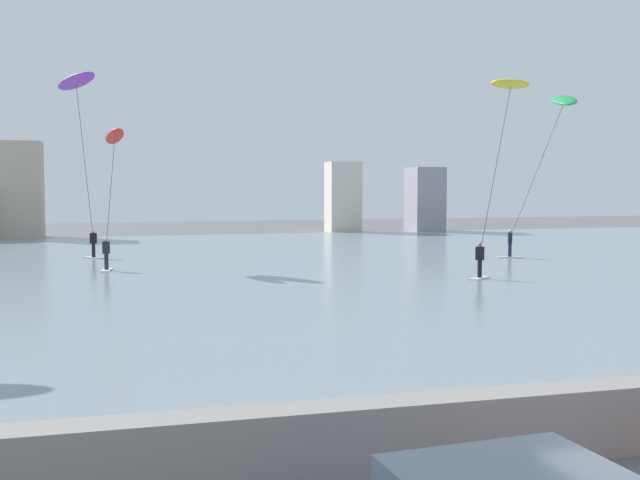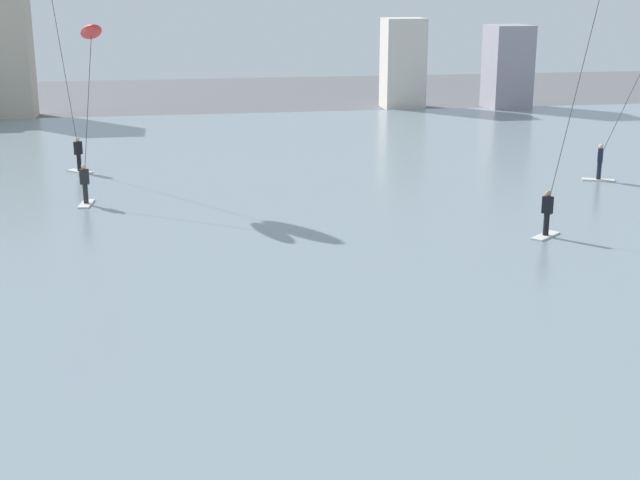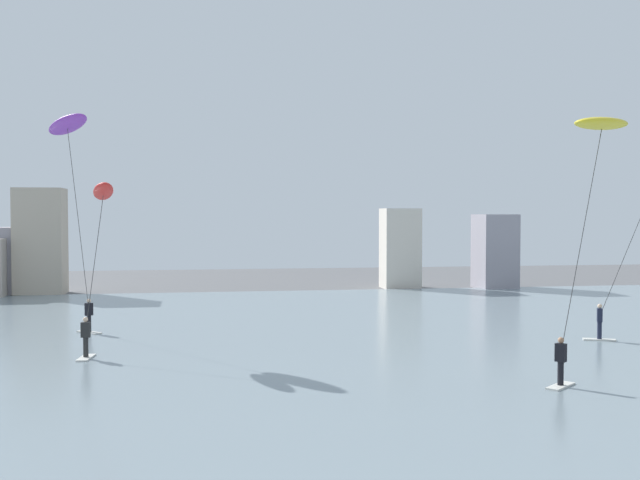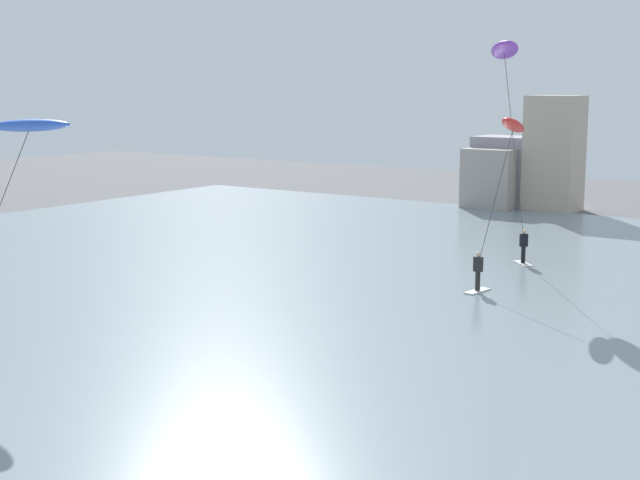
% 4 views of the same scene
% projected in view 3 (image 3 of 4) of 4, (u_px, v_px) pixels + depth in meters
% --- Properties ---
extents(water_bay, '(84.00, 52.00, 0.10)m').
position_uv_depth(water_bay, '(259.00, 361.00, 29.71)').
color(water_bay, gray).
rests_on(water_bay, ground).
extents(far_shore_buildings, '(40.88, 4.73, 7.64)m').
position_uv_depth(far_shore_buildings, '(166.00, 253.00, 55.52)').
color(far_shore_buildings, '#A89E93').
rests_on(far_shore_buildings, ground).
extents(kitesurfer_red, '(1.44, 3.88, 7.16)m').
position_uv_depth(kitesurfer_red, '(101.00, 213.00, 31.33)').
color(kitesurfer_red, silver).
rests_on(kitesurfer_red, water_bay).
extents(kitesurfer_yellow, '(4.32, 3.42, 9.10)m').
position_uv_depth(kitesurfer_yellow, '(599.00, 140.00, 25.68)').
color(kitesurfer_yellow, silver).
rests_on(kitesurfer_yellow, water_bay).
extents(kitesurfer_purple, '(2.77, 3.74, 10.36)m').
position_uv_depth(kitesurfer_purple, '(69.00, 142.00, 34.63)').
color(kitesurfer_purple, silver).
rests_on(kitesurfer_purple, water_bay).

